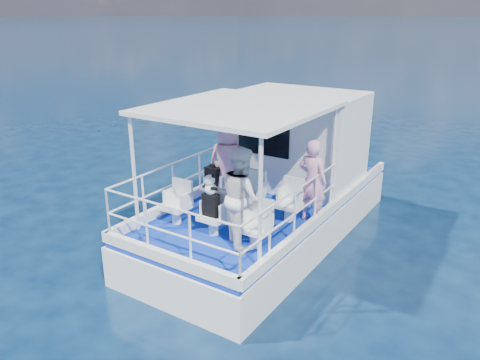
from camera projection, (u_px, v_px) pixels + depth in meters
The scene contains 20 objects.
ground at pixel (245, 253), 9.92m from camera, with size 2000.00×2000.00×0.00m, color #071934.
hull at pixel (268, 235), 10.71m from camera, with size 3.00×7.00×1.60m, color white.
deck at pixel (269, 201), 10.43m from camera, with size 2.90×6.90×0.10m, color navy.
cabin at pixel (297, 139), 11.07m from camera, with size 2.85×2.00×2.20m, color white.
canopy at pixel (240, 108), 8.71m from camera, with size 3.00×3.20×0.08m, color white.
canopy_posts at pixel (238, 166), 9.05m from camera, with size 2.77×2.97×2.20m.
railings at pixel (229, 200), 9.00m from camera, with size 2.84×3.59×1.00m, color white, non-canonical shape.
seat_port_fwd at pixel (215, 194), 10.18m from camera, with size 0.48×0.46×0.38m, color white.
seat_center_fwd at pixel (250, 202), 9.71m from camera, with size 0.48×0.46×0.38m, color white.
seat_stbd_fwd at pixel (289, 212), 9.25m from camera, with size 0.48×0.46×0.38m, color white.
seat_port_aft at pixel (176, 214), 9.15m from camera, with size 0.48×0.46×0.38m, color white.
seat_center_aft at pixel (214, 225), 8.69m from camera, with size 0.48×0.46×0.38m, color white.
seat_stbd_aft at pixel (255, 237), 8.23m from camera, with size 0.48×0.46×0.38m, color white.
passenger_port_fwd at pixel (228, 163), 9.94m from camera, with size 0.67×0.48×1.80m, color pink.
passenger_stbd_fwd at pixel (312, 181), 9.06m from camera, with size 0.60×0.40×1.66m, color pink.
passenger_stbd_aft at pixel (242, 196), 8.14m from camera, with size 0.86×0.67×1.78m, color white.
backpack_port at pixel (213, 177), 10.04m from camera, with size 0.32×0.18×0.42m, color black.
backpack_center at pixel (211, 205), 8.52m from camera, with size 0.29×0.16×0.44m, color black.
compact_camera at pixel (212, 166), 9.98m from camera, with size 0.11×0.07×0.07m, color black.
panda at pixel (210, 184), 8.37m from camera, with size 0.25×0.21×0.39m, color white, non-canonical shape.
Camera 1 is at (4.72, -7.46, 4.79)m, focal length 35.00 mm.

